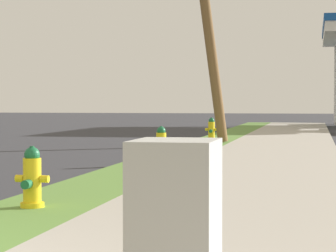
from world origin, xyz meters
TOP-DOWN VIEW (x-y plane):
  - fire_hydrant_nearest at (0.64, 3.94)m, footprint 0.42×0.37m
  - fire_hydrant_second at (0.70, 11.16)m, footprint 0.42×0.38m
  - fire_hydrant_third at (0.61, 19.63)m, footprint 0.42×0.37m
  - utility_pole_midground at (0.62, 18.16)m, footprint 1.97×0.70m
  - utility_cabinet at (3.18, -0.07)m, footprint 0.55×0.64m

SIDE VIEW (x-z plane):
  - fire_hydrant_nearest at x=0.64m, z-range 0.07..0.82m
  - fire_hydrant_second at x=0.70m, z-range 0.07..0.82m
  - fire_hydrant_third at x=0.61m, z-range 0.07..0.82m
  - utility_cabinet at x=3.18m, z-range 0.08..1.14m
  - utility_pole_midground at x=0.62m, z-range 0.20..8.64m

